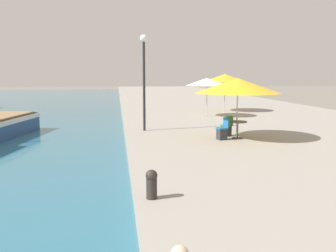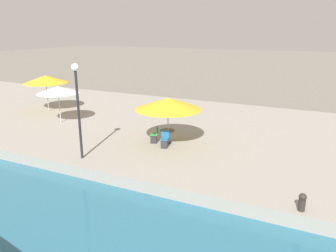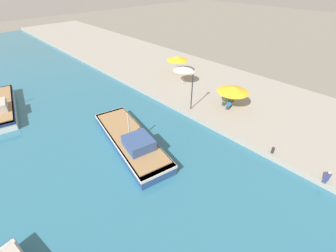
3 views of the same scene
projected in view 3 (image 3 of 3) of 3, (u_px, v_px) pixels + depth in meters
The scene contains 11 objects.
quay_promenade at pixel (144, 61), 40.63m from camera, with size 16.00×90.00×0.60m.
fishing_boat_mid at pixel (131, 140), 20.90m from camera, with size 5.32×11.41×3.54m.
cafe_umbrella_pink at pixel (233, 89), 25.05m from camera, with size 3.54×3.54×2.55m.
cafe_umbrella_white at pixel (183, 69), 30.40m from camera, with size 2.74×2.74×2.47m.
cafe_umbrella_striped at pixel (178, 58), 33.36m from camera, with size 3.24×3.24×2.71m.
cafe_table at pixel (231, 102), 26.09m from camera, with size 0.80×0.80×0.74m.
cafe_chair_left at pixel (224, 103), 26.45m from camera, with size 0.53×0.55×0.91m.
cafe_chair_right at pixel (228, 107), 25.70m from camera, with size 0.51×0.49×0.91m.
person_at_quay at pixel (327, 177), 16.83m from camera, with size 0.51×0.36×0.94m.
mooring_bollard at pixel (273, 150), 19.47m from camera, with size 0.26×0.26×0.65m.
lamppost at pixel (192, 84), 24.18m from camera, with size 0.36×0.36×4.56m.
Camera 3 is at (-16.47, 4.90, 13.74)m, focal length 24.00 mm.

